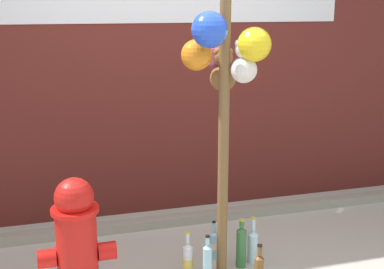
# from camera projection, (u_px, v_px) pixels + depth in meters

# --- Properties ---
(curb_strip) EXTENTS (8.00, 0.12, 0.08)m
(curb_strip) POSITION_uv_depth(u_px,v_px,m) (180.00, 220.00, 4.54)
(curb_strip) COLOR gray
(curb_strip) RESTS_ON ground_plane
(memorial_post) EXTENTS (0.65, 0.55, 2.98)m
(memorial_post) POSITION_uv_depth(u_px,v_px,m) (225.00, 25.00, 3.28)
(memorial_post) COLOR brown
(memorial_post) RESTS_ON ground_plane
(fire_hydrant) EXTENTS (0.49, 0.29, 0.86)m
(fire_hydrant) POSITION_uv_depth(u_px,v_px,m) (77.00, 243.00, 3.23)
(fire_hydrant) COLOR red
(fire_hydrant) RESTS_ON ground_plane
(bottle_0) EXTENTS (0.06, 0.06, 0.35)m
(bottle_0) POSITION_uv_depth(u_px,v_px,m) (207.00, 263.00, 3.56)
(bottle_0) COLOR #93CCE0
(bottle_0) RESTS_ON ground_plane
(bottle_1) EXTENTS (0.08, 0.08, 0.36)m
(bottle_1) POSITION_uv_depth(u_px,v_px,m) (253.00, 245.00, 3.85)
(bottle_1) COLOR #B2DBEA
(bottle_1) RESTS_ON ground_plane
(bottle_2) EXTENTS (0.08, 0.08, 0.33)m
(bottle_2) POSITION_uv_depth(u_px,v_px,m) (188.00, 259.00, 3.67)
(bottle_2) COLOR silver
(bottle_2) RESTS_ON ground_plane
(bottle_4) EXTENTS (0.07, 0.07, 0.31)m
(bottle_4) POSITION_uv_depth(u_px,v_px,m) (214.00, 244.00, 3.91)
(bottle_4) COLOR #93CCE0
(bottle_4) RESTS_ON ground_plane
(bottle_5) EXTENTS (0.07, 0.07, 0.38)m
(bottle_5) POSITION_uv_depth(u_px,v_px,m) (241.00, 246.00, 3.78)
(bottle_5) COLOR #337038
(bottle_5) RESTS_ON ground_plane
(litter_1) EXTENTS (0.13, 0.09, 0.01)m
(litter_1) POSITION_uv_depth(u_px,v_px,m) (110.00, 233.00, 4.36)
(litter_1) COLOR tan
(litter_1) RESTS_ON ground_plane
(litter_2) EXTENTS (0.13, 0.12, 0.01)m
(litter_2) POSITION_uv_depth(u_px,v_px,m) (340.00, 210.00, 4.84)
(litter_2) COLOR silver
(litter_2) RESTS_ON ground_plane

